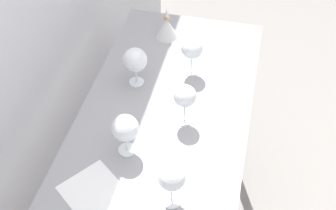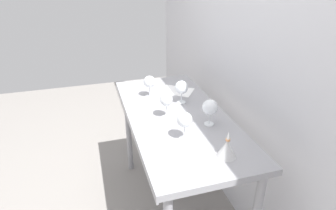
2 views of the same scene
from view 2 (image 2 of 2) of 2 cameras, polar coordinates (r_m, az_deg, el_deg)
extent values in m
plane|color=gray|center=(2.47, 1.64, -20.50)|extent=(6.00, 6.00, 0.00)
cube|color=silver|center=(1.97, 16.05, 10.50)|extent=(3.80, 0.04, 2.60)
cube|color=#949499|center=(1.93, 1.97, -2.36)|extent=(1.40, 0.64, 0.04)
cube|color=#949499|center=(1.86, -7.60, -3.85)|extent=(1.40, 0.01, 0.05)
cylinder|color=#949499|center=(2.64, -7.98, -5.24)|extent=(0.05, 0.05, 0.86)
cylinder|color=#949499|center=(2.75, 2.77, -3.66)|extent=(0.05, 0.05, 0.86)
cylinder|color=white|center=(1.82, 8.27, -3.79)|extent=(0.06, 0.06, 0.00)
cylinder|color=white|center=(1.80, 8.35, -2.69)|extent=(0.01, 0.01, 0.08)
sphere|color=white|center=(1.76, 8.52, -0.43)|extent=(0.10, 0.10, 0.10)
cylinder|color=maroon|center=(1.77, 8.48, -0.93)|extent=(0.07, 0.07, 0.02)
cylinder|color=white|center=(1.66, 3.29, -6.77)|extent=(0.06, 0.06, 0.00)
cylinder|color=white|center=(1.63, 3.33, -5.46)|extent=(0.01, 0.01, 0.09)
sphere|color=white|center=(1.59, 3.40, -3.01)|extent=(0.09, 0.09, 0.09)
cylinder|color=maroon|center=(1.60, 3.39, -3.49)|extent=(0.06, 0.06, 0.02)
cylinder|color=white|center=(2.08, 2.68, 0.60)|extent=(0.07, 0.07, 0.00)
cylinder|color=white|center=(2.06, 2.71, 1.60)|extent=(0.01, 0.01, 0.08)
sphere|color=white|center=(2.03, 2.75, 3.61)|extent=(0.10, 0.10, 0.10)
cylinder|color=maroon|center=(2.04, 2.74, 3.17)|extent=(0.07, 0.07, 0.02)
cylinder|color=white|center=(1.88, -0.34, -2.44)|extent=(0.06, 0.06, 0.00)
cylinder|color=white|center=(1.85, -0.34, -1.16)|extent=(0.01, 0.01, 0.09)
sphere|color=white|center=(1.82, -0.35, 1.10)|extent=(0.08, 0.08, 0.08)
cylinder|color=maroon|center=(1.82, -0.35, 0.68)|extent=(0.06, 0.06, 0.02)
cylinder|color=white|center=(2.17, -3.68, 1.74)|extent=(0.08, 0.08, 0.00)
cylinder|color=white|center=(2.15, -3.71, 2.79)|extent=(0.01, 0.01, 0.08)
sphere|color=white|center=(2.12, -3.77, 4.74)|extent=(0.09, 0.09, 0.09)
cylinder|color=maroon|center=(2.13, -3.76, 4.35)|extent=(0.06, 0.06, 0.02)
cube|color=white|center=(2.27, 1.81, 2.92)|extent=(0.29, 0.31, 0.00)
cone|color=silver|center=(1.52, 11.85, -8.61)|extent=(0.11, 0.11, 0.10)
cylinder|color=#C17F4C|center=(1.49, 12.04, -6.88)|extent=(0.02, 0.02, 0.01)
cone|color=silver|center=(1.48, 12.14, -6.03)|extent=(0.02, 0.02, 0.04)
camera|label=1|loc=(2.70, -12.86, 32.71)|focal=46.44mm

